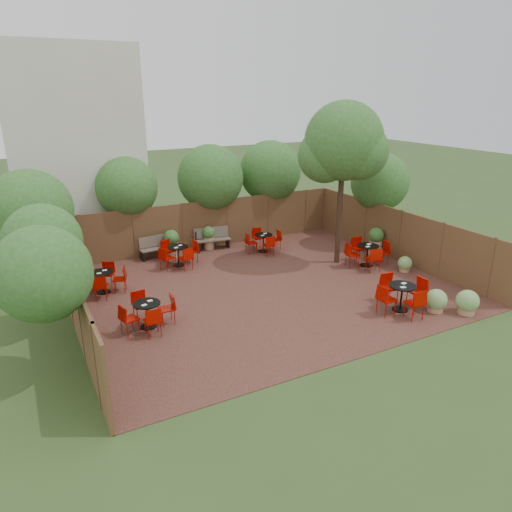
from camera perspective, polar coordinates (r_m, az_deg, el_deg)
ground at (r=15.91m, az=0.85°, el=-3.93°), size 80.00×80.00×0.00m
courtyard_paving at (r=15.90m, az=0.85°, el=-3.90°), size 12.00×10.00×0.02m
fence_back at (r=19.87m, az=-6.04°, el=3.82°), size 12.00×0.08×2.00m
fence_left at (r=13.91m, az=-21.48°, el=-4.42°), size 0.08×10.00×2.00m
fence_right at (r=19.01m, az=16.99°, el=2.35°), size 0.08×10.00×2.00m
neighbour_building at (r=21.10m, az=-21.20°, el=11.88°), size 5.00×4.00×8.00m
overhang_foliage at (r=17.89m, az=-7.16°, el=7.85°), size 15.71×10.74×2.79m
courtyard_tree at (r=17.49m, az=10.56°, el=12.93°), size 2.92×2.84×6.01m
park_bench_left at (r=18.99m, az=-11.85°, el=1.13°), size 1.48×0.61×0.89m
park_bench_right at (r=19.71m, az=-5.34°, el=2.17°), size 1.52×0.66×0.91m
bistro_tables at (r=16.17m, az=0.17°, el=-1.73°), size 10.95×8.45×0.93m
planters at (r=18.60m, az=-4.06°, el=1.49°), size 11.88×4.38×1.12m
low_shrubs at (r=15.78m, az=21.59°, el=-4.19°), size 2.18×4.04×0.73m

